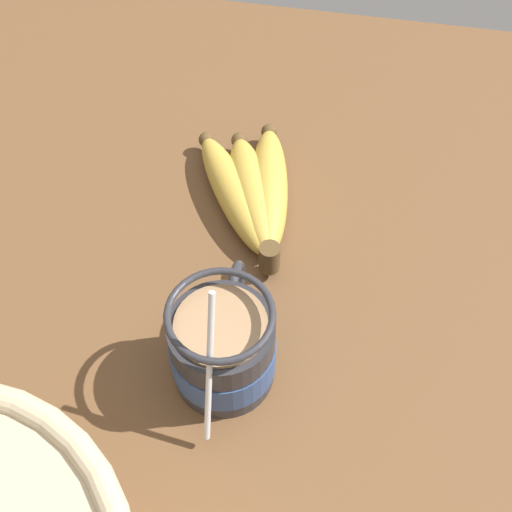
% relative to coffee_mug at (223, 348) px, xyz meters
% --- Properties ---
extents(table, '(1.02, 1.02, 0.04)m').
position_rel_coffee_mug_xyz_m(table, '(0.02, -0.04, -0.06)').
color(table, brown).
rests_on(table, ground).
extents(coffee_mug, '(0.15, 0.09, 0.15)m').
position_rel_coffee_mug_xyz_m(coffee_mug, '(0.00, 0.00, 0.00)').
color(coffee_mug, '#28282D').
rests_on(coffee_mug, table).
extents(banana_bunch, '(0.19, 0.13, 0.04)m').
position_rel_coffee_mug_xyz_m(banana_bunch, '(0.19, 0.01, -0.02)').
color(banana_bunch, '#4C381E').
rests_on(banana_bunch, table).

